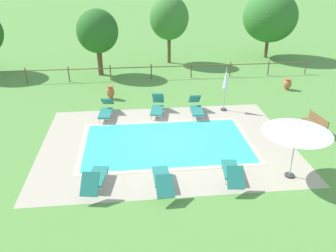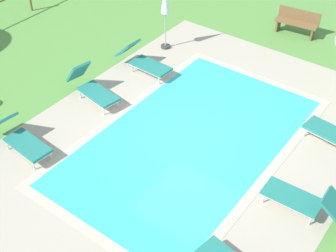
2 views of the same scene
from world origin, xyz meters
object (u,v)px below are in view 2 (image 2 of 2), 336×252
object	(u,v)px
sun_lounger_north_end	(305,201)
sun_lounger_south_near_corner	(92,88)
sun_lounger_south_mid	(144,61)
patio_umbrella_closed_row_west	(165,2)
sun_lounger_north_far	(20,138)
wooden_bench_lawn_side	(297,22)

from	to	relation	value
sun_lounger_north_end	sun_lounger_south_near_corner	world-z (taller)	sun_lounger_south_near_corner
sun_lounger_south_mid	patio_umbrella_closed_row_west	bearing A→B (deg)	12.70
sun_lounger_north_end	sun_lounger_south_mid	size ratio (longest dim) A/B	1.03
sun_lounger_north_end	sun_lounger_south_mid	bearing A→B (deg)	69.66
sun_lounger_south_near_corner	sun_lounger_south_mid	distance (m)	2.06
sun_lounger_north_end	patio_umbrella_closed_row_west	bearing A→B (deg)	59.60
sun_lounger_north_far	patio_umbrella_closed_row_west	distance (m)	6.47
sun_lounger_north_far	patio_umbrella_closed_row_west	xyz separation A→B (m)	(6.34, 0.16, 1.27)
patio_umbrella_closed_row_west	wooden_bench_lawn_side	distance (m)	4.91
sun_lounger_north_end	sun_lounger_south_mid	distance (m)	6.88
sun_lounger_north_far	patio_umbrella_closed_row_west	bearing A→B (deg)	1.45
sun_lounger_south_near_corner	sun_lounger_north_end	bearing A→B (deg)	-92.97
sun_lounger_south_near_corner	wooden_bench_lawn_side	size ratio (longest dim) A/B	1.24
sun_lounger_north_end	sun_lounger_north_far	bearing A→B (deg)	109.39
sun_lounger_north_end	sun_lounger_south_near_corner	xyz separation A→B (m)	(0.35, 6.72, 0.02)
sun_lounger_north_end	wooden_bench_lawn_side	distance (m)	8.43
patio_umbrella_closed_row_west	sun_lounger_south_mid	bearing A→B (deg)	-167.30
sun_lounger_south_near_corner	sun_lounger_south_mid	xyz separation A→B (m)	(2.04, -0.27, -0.01)
sun_lounger_north_far	sun_lounger_north_end	distance (m)	7.05
sun_lounger_south_mid	wooden_bench_lawn_side	world-z (taller)	sun_lounger_south_mid
sun_lounger_south_near_corner	sun_lounger_south_mid	size ratio (longest dim) A/B	0.98
wooden_bench_lawn_side	sun_lounger_north_end	bearing A→B (deg)	-154.17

